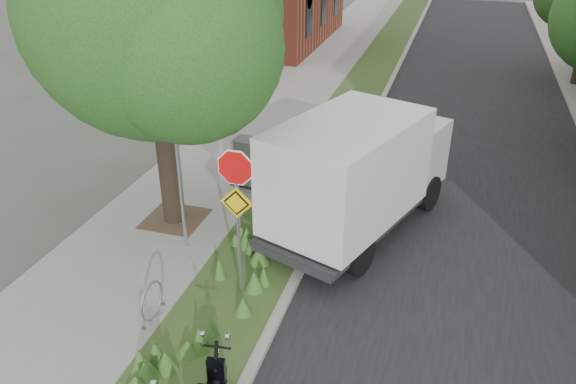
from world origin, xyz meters
name	(u,v)px	position (x,y,z in m)	size (l,w,h in m)	color
ground	(301,329)	(0.00, 0.00, 0.00)	(120.00, 120.00, 0.00)	#4C5147
sidewalk_near	(262,121)	(-4.25, 10.00, 0.06)	(3.50, 60.00, 0.12)	gray
verge	(338,129)	(-1.50, 10.00, 0.06)	(2.00, 60.00, 0.12)	#374D21
kerb_near	(367,132)	(-0.50, 10.00, 0.07)	(0.20, 60.00, 0.13)	#9E9991
road	(474,146)	(3.00, 10.00, 0.01)	(7.00, 60.00, 0.01)	black
street_tree_main	(152,23)	(-4.08, 2.86, 4.80)	(6.21, 5.54, 7.66)	black
bare_post	(179,166)	(-3.20, 1.80, 2.12)	(0.08, 0.08, 4.00)	#A5A8AD
bike_hoop	(152,301)	(-2.70, -0.60, 0.50)	(0.06, 0.78, 0.77)	#A5A8AD
sign_assembly	(237,195)	(-1.40, 0.58, 2.33)	(0.94, 0.08, 3.22)	#A5A8AD
box_truck	(359,169)	(0.29, 3.80, 1.62)	(3.83, 5.87, 2.48)	#262628
utility_cabinet	(250,163)	(-2.87, 5.13, 0.75)	(1.05, 0.77, 1.31)	#262628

